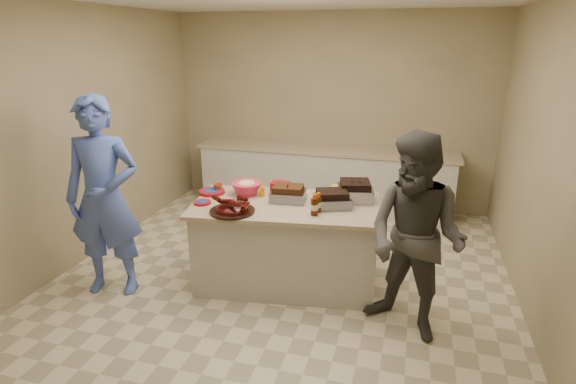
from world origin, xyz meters
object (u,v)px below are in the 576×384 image
(coleslaw_bowl, at_px, (247,194))
(guest_gray, at_px, (406,330))
(bbq_bottle_a, at_px, (314,215))
(mustard_bottle, at_px, (262,196))
(guest_blue, at_px, (117,288))
(rib_platter, at_px, (232,212))
(roasting_pan, at_px, (354,200))
(island, at_px, (287,281))
(bbq_bottle_b, at_px, (318,212))
(plastic_cup, at_px, (218,192))

(coleslaw_bowl, xyz_separation_m, guest_gray, (1.66, -0.64, -0.85))
(coleslaw_bowl, relative_size, bbq_bottle_a, 1.56)
(mustard_bottle, height_order, guest_blue, mustard_bottle)
(coleslaw_bowl, relative_size, guest_gray, 0.18)
(rib_platter, bearing_deg, guest_gray, -5.18)
(mustard_bottle, relative_size, guest_blue, 0.07)
(roasting_pan, relative_size, coleslaw_bowl, 1.06)
(island, bearing_deg, bbq_bottle_a, -42.22)
(rib_platter, relative_size, guest_blue, 0.22)
(rib_platter, distance_m, bbq_bottle_a, 0.74)
(bbq_bottle_b, xyz_separation_m, guest_gray, (0.86, -0.36, -0.85))
(bbq_bottle_b, relative_size, plastic_cup, 1.96)
(guest_gray, bearing_deg, coleslaw_bowl, -173.42)
(coleslaw_bowl, height_order, guest_gray, coleslaw_bowl)
(rib_platter, xyz_separation_m, guest_gray, (1.61, -0.15, -0.85))
(roasting_pan, bearing_deg, island, -168.43)
(bbq_bottle_b, distance_m, plastic_cup, 1.14)
(rib_platter, xyz_separation_m, coleslaw_bowl, (-0.05, 0.49, 0.00))
(rib_platter, height_order, guest_gray, rib_platter)
(bbq_bottle_a, bearing_deg, plastic_cup, 161.92)
(island, height_order, bbq_bottle_b, bbq_bottle_b)
(rib_platter, distance_m, mustard_bottle, 0.49)
(bbq_bottle_b, relative_size, mustard_bottle, 1.42)
(bbq_bottle_b, height_order, plastic_cup, bbq_bottle_b)
(coleslaw_bowl, xyz_separation_m, bbq_bottle_b, (0.79, -0.28, 0.00))
(mustard_bottle, distance_m, guest_gray, 1.82)
(bbq_bottle_b, relative_size, guest_gray, 0.11)
(bbq_bottle_a, height_order, mustard_bottle, bbq_bottle_a)
(coleslaw_bowl, xyz_separation_m, bbq_bottle_a, (0.78, -0.36, 0.00))
(coleslaw_bowl, height_order, bbq_bottle_a, coleslaw_bowl)
(rib_platter, relative_size, bbq_bottle_a, 2.09)
(island, height_order, roasting_pan, roasting_pan)
(plastic_cup, bearing_deg, roasting_pan, 5.88)
(rib_platter, bearing_deg, mustard_bottle, 75.33)
(bbq_bottle_a, height_order, guest_blue, bbq_bottle_a)
(plastic_cup, bearing_deg, bbq_bottle_b, -13.59)
(roasting_pan, xyz_separation_m, guest_gray, (0.58, -0.77, -0.85))
(roasting_pan, bearing_deg, guest_gray, -65.94)
(coleslaw_bowl, bearing_deg, rib_platter, -84.57)
(island, xyz_separation_m, guest_blue, (-1.58, -0.58, 0.00))
(rib_platter, xyz_separation_m, bbq_bottle_b, (0.75, 0.22, 0.00))
(guest_blue, bearing_deg, coleslaw_bowl, 19.11)
(island, height_order, plastic_cup, plastic_cup)
(rib_platter, distance_m, bbq_bottle_b, 0.78)
(island, xyz_separation_m, bbq_bottle_b, (0.33, -0.13, 0.85))
(island, relative_size, guest_gray, 1.05)
(roasting_pan, distance_m, plastic_cup, 1.39)
(roasting_pan, bearing_deg, bbq_bottle_b, -136.98)
(roasting_pan, bearing_deg, mustard_bottle, 176.50)
(bbq_bottle_a, distance_m, plastic_cup, 1.15)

